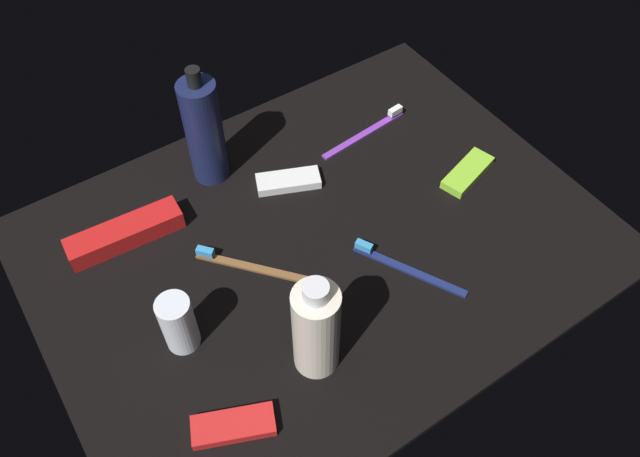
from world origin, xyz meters
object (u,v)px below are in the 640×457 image
at_px(toothbrush_navy, 402,266).
at_px(toothbrush_purple, 368,130).
at_px(toothbrush_brown, 246,265).
at_px(toothpaste_box_red, 125,233).
at_px(lotion_bottle, 204,131).
at_px(snack_bar_white, 288,181).
at_px(snack_bar_lime, 468,172).
at_px(snack_bar_red, 233,426).
at_px(deodorant_stick, 178,323).
at_px(bodywash_bottle, 316,329).

xyz_separation_m(toothbrush_navy, toothbrush_purple, (0.13, 0.26, 0.00)).
height_order(toothbrush_brown, toothpaste_box_red, toothpaste_box_red).
height_order(lotion_bottle, toothbrush_brown, lotion_bottle).
bearing_deg(toothbrush_navy, toothbrush_purple, 63.41).
bearing_deg(toothpaste_box_red, snack_bar_white, -4.84).
bearing_deg(snack_bar_lime, toothbrush_brown, 157.49).
distance_m(toothbrush_navy, toothbrush_brown, 0.23).
bearing_deg(toothbrush_purple, snack_bar_red, -143.77).
xyz_separation_m(deodorant_stick, toothbrush_purple, (0.45, 0.19, -0.04)).
bearing_deg(lotion_bottle, snack_bar_red, -114.35).
height_order(toothbrush_navy, snack_bar_lime, toothbrush_navy).
distance_m(lotion_bottle, snack_bar_white, 0.16).
bearing_deg(snack_bar_red, bodywash_bottle, 32.10).
bearing_deg(deodorant_stick, snack_bar_red, -91.15).
bearing_deg(deodorant_stick, snack_bar_lime, 1.61).
bearing_deg(deodorant_stick, bodywash_bottle, -42.28).
height_order(lotion_bottle, deodorant_stick, lotion_bottle).
bearing_deg(lotion_bottle, bodywash_bottle, -96.51).
distance_m(toothpaste_box_red, snack_bar_white, 0.27).
relative_size(deodorant_stick, snack_bar_red, 0.91).
xyz_separation_m(toothbrush_purple, toothbrush_brown, (-0.32, -0.13, 0.00)).
bearing_deg(bodywash_bottle, deodorant_stick, 137.72).
distance_m(bodywash_bottle, snack_bar_red, 0.16).
height_order(lotion_bottle, toothpaste_box_red, lotion_bottle).
xyz_separation_m(toothbrush_purple, snack_bar_lime, (0.08, -0.17, 0.00)).
xyz_separation_m(bodywash_bottle, toothbrush_brown, (-0.00, 0.18, -0.08)).
bearing_deg(snack_bar_white, snack_bar_red, -108.47).
bearing_deg(bodywash_bottle, snack_bar_lime, 19.38).
bearing_deg(snack_bar_lime, lotion_bottle, 129.13).
height_order(toothbrush_navy, snack_bar_red, toothbrush_navy).
distance_m(bodywash_bottle, toothbrush_navy, 0.21).
relative_size(toothbrush_purple, snack_bar_white, 1.73).
xyz_separation_m(toothbrush_purple, snack_bar_white, (-0.18, -0.02, 0.00)).
distance_m(bodywash_bottle, toothpaste_box_red, 0.36).
height_order(toothbrush_navy, toothbrush_brown, same).
relative_size(lotion_bottle, snack_bar_white, 2.05).
distance_m(toothbrush_navy, snack_bar_white, 0.24).
height_order(toothbrush_navy, toothpaste_box_red, toothpaste_box_red).
relative_size(toothbrush_navy, snack_bar_red, 1.58).
relative_size(snack_bar_white, snack_bar_red, 1.00).
distance_m(toothbrush_brown, snack_bar_red, 0.24).
bearing_deg(toothbrush_brown, deodorant_stick, -155.95).
height_order(bodywash_bottle, snack_bar_red, bodywash_bottle).
relative_size(bodywash_bottle, toothpaste_box_red, 1.01).
relative_size(toothbrush_navy, toothbrush_brown, 1.14).
distance_m(toothbrush_purple, snack_bar_red, 0.57).
height_order(bodywash_bottle, toothbrush_purple, bodywash_bottle).
xyz_separation_m(snack_bar_lime, snack_bar_red, (-0.53, -0.16, 0.00)).
distance_m(lotion_bottle, bodywash_bottle, 0.38).
distance_m(toothbrush_brown, toothpaste_box_red, 0.19).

